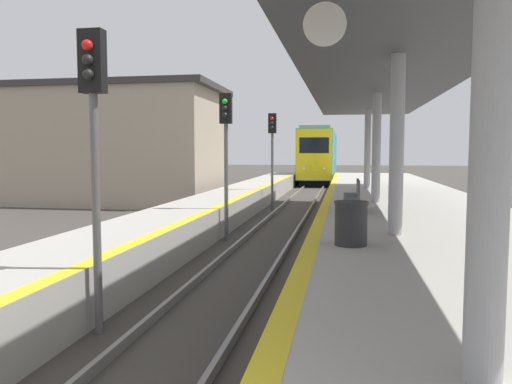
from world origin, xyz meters
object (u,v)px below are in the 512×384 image
(train, at_px, (320,155))
(signal_near, at_px, (94,124))
(signal_far, at_px, (272,143))
(trash_bin, at_px, (351,223))
(signal_mid, at_px, (226,138))
(bench, at_px, (354,195))

(train, relative_size, signal_near, 3.87)
(signal_far, relative_size, trash_bin, 5.41)
(signal_mid, distance_m, bench, 4.15)
(train, relative_size, trash_bin, 20.93)
(train, xyz_separation_m, signal_far, (-1.02, -23.06, 0.73))
(signal_far, bearing_deg, signal_near, -91.13)
(signal_mid, bearing_deg, signal_far, 88.12)
(train, distance_m, trash_bin, 36.48)
(train, xyz_separation_m, bench, (2.52, -31.02, -0.92))
(train, bearing_deg, trash_bin, -86.26)
(signal_mid, bearing_deg, train, 87.63)
(bench, bearing_deg, signal_far, 114.01)
(train, bearing_deg, signal_near, -91.97)
(signal_near, xyz_separation_m, signal_far, (0.31, 15.91, 0.00))
(train, height_order, signal_far, train)
(train, height_order, trash_bin, train)
(signal_near, relative_size, trash_bin, 5.41)
(signal_mid, xyz_separation_m, trash_bin, (3.67, -5.38, -1.72))
(signal_near, bearing_deg, signal_far, 88.87)
(signal_near, bearing_deg, train, 88.03)
(train, relative_size, bench, 9.91)
(signal_near, height_order, bench, signal_near)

